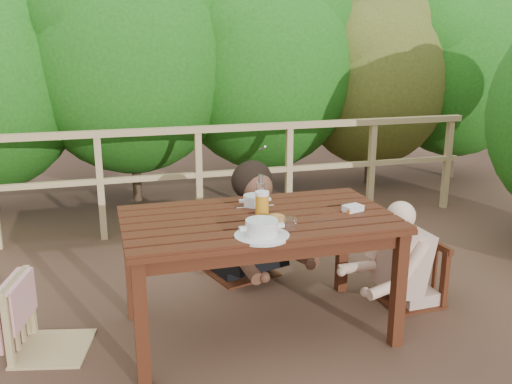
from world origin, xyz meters
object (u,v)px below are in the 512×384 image
object	(u,v)px
table	(258,276)
woman	(239,186)
soup_far	(255,201)
bread_roll	(276,220)
butter_tub	(353,209)
chair_left	(47,283)
tumbler	(290,225)
beer_glass	(262,205)
chair_far	(240,216)
diner_right	(417,218)
soup_near	(262,229)
bottle	(261,195)
chair_right	(411,246)

from	to	relation	value
table	woman	size ratio (longest dim) A/B	1.14
soup_far	woman	bearing A→B (deg)	83.76
bread_roll	butter_tub	xyz separation A→B (m)	(0.54, 0.11, -0.01)
chair_left	bread_roll	xyz separation A→B (m)	(1.29, -0.29, 0.36)
bread_roll	tumbler	size ratio (longest dim) A/B	1.57
chair_left	beer_glass	size ratio (longest dim) A/B	5.29
bread_roll	beer_glass	size ratio (longest dim) A/B	0.81
chair_far	diner_right	bearing A→B (deg)	-54.10
tumbler	bread_roll	bearing A→B (deg)	113.95
soup_near	tumbler	world-z (taller)	soup_near
chair_left	soup_far	distance (m)	1.33
diner_right	table	bearing A→B (deg)	93.01
bread_roll	bottle	bearing A→B (deg)	93.58
chair_left	woman	bearing A→B (deg)	-46.15
woman	bottle	world-z (taller)	woman
butter_tub	chair_far	bearing A→B (deg)	99.76
soup_near	bottle	distance (m)	0.43
chair_right	tumbler	bearing A→B (deg)	-71.33
woman	butter_tub	size ratio (longest dim) A/B	11.89
table	bottle	distance (m)	0.51
chair_far	bread_roll	distance (m)	1.12
soup_far	bottle	distance (m)	0.16
bottle	tumbler	xyz separation A→B (m)	(0.07, -0.36, -0.08)
soup_far	bread_roll	world-z (taller)	soup_far
table	bread_roll	bearing A→B (deg)	-73.32
chair_far	woman	world-z (taller)	woman
diner_right	soup_near	size ratio (longest dim) A/B	4.03
woman	beer_glass	size ratio (longest dim) A/B	8.70
chair_right	bottle	bearing A→B (deg)	-90.51
chair_left	diner_right	distance (m)	2.41
woman	soup_near	bearing A→B (deg)	64.03
diner_right	bread_roll	xyz separation A→B (m)	(-1.11, -0.28, 0.18)
chair_right	diner_right	xyz separation A→B (m)	(0.03, 0.00, 0.20)
woman	tumbler	world-z (taller)	woman
chair_far	diner_right	distance (m)	1.32
butter_tub	chair_left	bearing A→B (deg)	158.00
beer_glass	chair_left	bearing A→B (deg)	175.08
soup_far	beer_glass	bearing A→B (deg)	-94.23
diner_right	butter_tub	world-z (taller)	diner_right
bottle	chair_far	bearing A→B (deg)	84.41
soup_far	tumbler	xyz separation A→B (m)	(0.06, -0.50, 0.00)
diner_right	butter_tub	distance (m)	0.62
chair_left	beer_glass	xyz separation A→B (m)	(1.26, -0.11, 0.40)
diner_right	butter_tub	xyz separation A→B (m)	(-0.58, -0.18, 0.17)
soup_far	chair_right	bearing A→B (deg)	-5.51
diner_right	soup_near	xyz separation A→B (m)	(-1.24, -0.44, 0.19)
chair_far	bottle	bearing A→B (deg)	-112.72
chair_left	table	bearing A→B (deg)	-82.06
table	chair_left	world-z (taller)	chair_left
woman	bread_roll	world-z (taller)	woman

